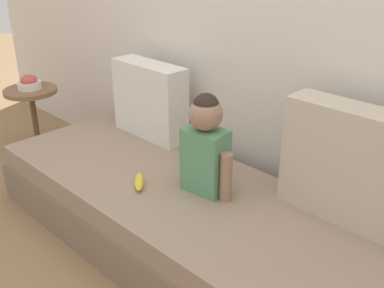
% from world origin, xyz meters
% --- Properties ---
extents(ground_plane, '(12.00, 12.00, 0.00)m').
position_xyz_m(ground_plane, '(0.00, 0.00, 0.00)').
color(ground_plane, '#93704C').
extents(couch, '(2.28, 0.82, 0.35)m').
position_xyz_m(couch, '(0.00, 0.00, 0.17)').
color(couch, '#826C5B').
rests_on(couch, ground).
extents(throw_pillow_left, '(0.49, 0.16, 0.44)m').
position_xyz_m(throw_pillow_left, '(-0.63, 0.31, 0.57)').
color(throw_pillow_left, silver).
rests_on(throw_pillow_left, couch).
extents(throw_pillow_right, '(0.57, 0.16, 0.50)m').
position_xyz_m(throw_pillow_right, '(0.63, 0.31, 0.59)').
color(throw_pillow_right, '#C1B29E').
rests_on(throw_pillow_right, couch).
extents(toddler, '(0.31, 0.15, 0.48)m').
position_xyz_m(toddler, '(0.05, 0.06, 0.58)').
color(toddler, '#568E66').
rests_on(toddler, couch).
extents(banana, '(0.16, 0.14, 0.04)m').
position_xyz_m(banana, '(-0.20, -0.13, 0.37)').
color(banana, yellow).
rests_on(banana, couch).
extents(side_table, '(0.36, 0.36, 0.48)m').
position_xyz_m(side_table, '(-1.59, 0.04, 0.37)').
color(side_table, brown).
rests_on(side_table, ground).
extents(fruit_bowl, '(0.16, 0.16, 0.10)m').
position_xyz_m(fruit_bowl, '(-1.59, 0.04, 0.52)').
color(fruit_bowl, silver).
rests_on(fruit_bowl, side_table).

